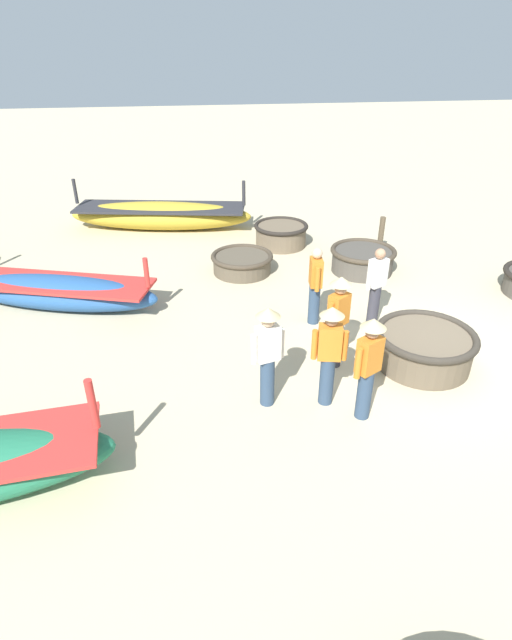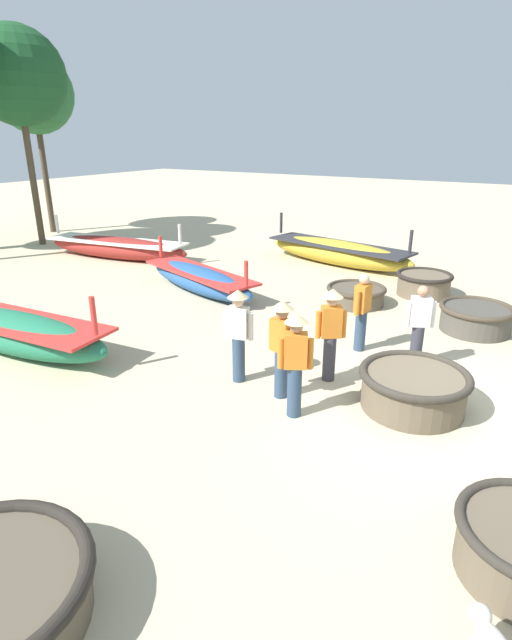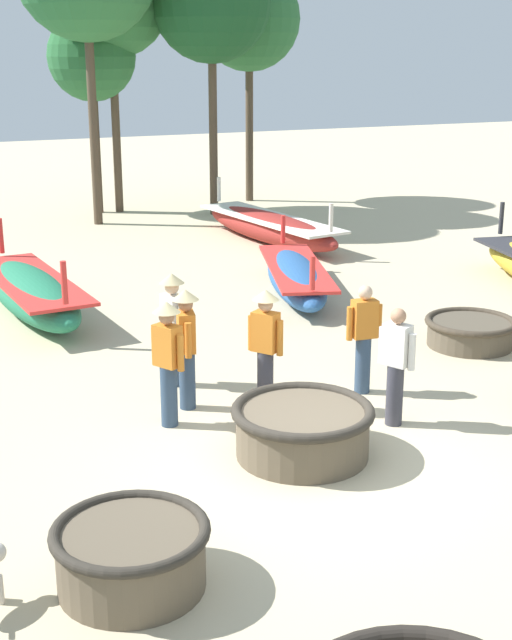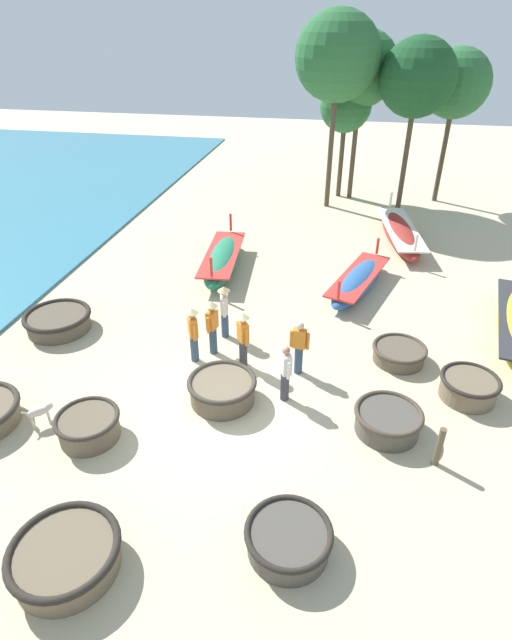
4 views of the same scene
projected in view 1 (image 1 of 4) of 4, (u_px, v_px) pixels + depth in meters
The scene contains 14 objects.
ground_plane at pixel (436, 361), 8.75m from camera, with size 80.00×80.00×0.00m, color #C6B793.
coracle_center at pixel (363, 259), 12.01m from camera, with size 1.57×1.57×0.58m.
coracle_tilted at pixel (281, 234), 13.52m from camera, with size 1.46×1.46×0.61m.
coracle_weathered at pixel (242, 262), 11.99m from camera, with size 1.50×1.50×0.46m.
coracle_far_right at pixel (424, 347), 8.52m from camera, with size 1.72×1.72×0.64m.
long_boat_green_hull at pixel (59, 292), 10.36m from camera, with size 2.30×4.39×1.23m.
long_boat_ochre_hull at pixel (161, 215), 14.71m from camera, with size 2.26×5.47×1.44m.
fisherman_with_hat at pixel (338, 316), 8.19m from camera, with size 0.38×0.45×1.67m.
fisherman_crouching at pixel (268, 351), 7.29m from camera, with size 0.36×0.52×1.67m.
fisherman_standing_right at pixel (329, 350), 7.31m from camera, with size 0.36×0.52×1.67m.
fisherman_hauling at pixel (376, 285), 9.53m from camera, with size 0.35×0.48×1.57m.
fisherman_standing_left at pixel (315, 284), 9.55m from camera, with size 0.53×0.26×1.57m.
fisherman_by_coracle at pixel (368, 363), 7.01m from camera, with size 0.36×0.48×1.67m.
mooring_post_mid_beach at pixel (381, 236), 12.90m from camera, with size 0.14×0.14×1.00m, color brown.
Camera 1 is at (-6.69, 4.27, 4.92)m, focal length 28.00 mm.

